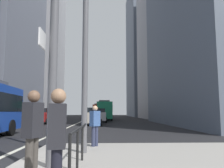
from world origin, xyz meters
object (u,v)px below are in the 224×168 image
Objects in this scene: city_bus_red_distant at (98,110)px; city_bus_red_receding at (104,110)px; car_oncoming_mid at (42,116)px; car_receding_far at (100,115)px; car_receding_near at (93,116)px; pedestrian_walking at (57,140)px; bollard_back at (31,142)px; pedestrian_waiting at (33,131)px; street_lamp_post at (86,6)px; pedestrian_far at (95,124)px.

city_bus_red_receding is at bearing -85.13° from city_bus_red_distant.
car_oncoming_mid is 7.90m from car_receding_far.
car_receding_near is at bearing -94.50° from city_bus_red_receding.
city_bus_red_distant is 6.55× the size of pedestrian_walking.
bollard_back is at bearing -93.26° from car_receding_far.
bollard_back is at bearing -76.03° from car_oncoming_mid.
pedestrian_waiting is (-0.14, -21.91, 0.16)m from car_receding_near.
city_bus_red_receding is 6.08× the size of pedestrian_waiting.
pedestrian_walking is at bearing -74.89° from car_oncoming_mid.
city_bus_red_receding is 14.86m from car_oncoming_mid.
city_bus_red_receding is 2.37× the size of car_receding_near.
car_oncoming_mid is at bearing -155.46° from car_receding_far.
street_lamp_post reaches higher than city_bus_red_receding.
car_receding_near is at bearing 87.63° from bollard_back.
pedestrian_waiting is at bearing -75.73° from car_oncoming_mid.
car_oncoming_mid is at bearing 154.20° from car_receding_near.
street_lamp_post is (0.70, -50.44, 3.45)m from city_bus_red_distant.
pedestrian_far is at bearing -90.63° from city_bus_red_receding.
city_bus_red_distant is at bearing 77.52° from car_oncoming_mid.
car_oncoming_mid reaches higher than pedestrian_walking.
pedestrian_far is at bearing -89.50° from car_receding_far.
bollard_back is 2.32m from pedestrian_waiting.
city_bus_red_receding reaches higher than car_receding_far.
car_receding_far is at bearing 88.36° from pedestrian_waiting.
pedestrian_waiting is (0.68, -2.17, 0.47)m from bollard_back.
pedestrian_waiting reaches higher than bollard_back.
car_receding_far is at bearing 89.76° from street_lamp_post.
car_receding_near is at bearing -25.80° from car_oncoming_mid.
car_receding_far is (0.67, 6.43, -0.00)m from car_receding_near.
city_bus_red_distant is 54.94m from pedestrian_walking.
bollard_back is at bearing -92.37° from car_receding_near.
car_receding_far is 29.42m from pedestrian_walking.
car_oncoming_mid is 23.17m from street_lamp_post.
pedestrian_waiting is (-1.38, -37.71, -0.69)m from city_bus_red_receding.
city_bus_red_distant is 6.29× the size of pedestrian_waiting.
city_bus_red_distant is 50.56m from street_lamp_post.
pedestrian_walking is at bearing -89.29° from city_bus_red_distant.
car_oncoming_mid and car_receding_near have the same top height.
city_bus_red_distant is 6.98× the size of pedestrian_far.
car_oncoming_mid is 2.82× the size of pedestrian_far.
car_receding_far reaches higher than bollard_back.
car_receding_near is 2.85× the size of pedestrian_far.
car_receding_far is at bearing 86.74° from bollard_back.
car_receding_far is (7.18, 3.28, -0.00)m from car_oncoming_mid.
car_receding_near is 19.76m from bollard_back.
city_bus_red_receding is at bearing 88.87° from street_lamp_post.
car_receding_near is (-1.24, -15.79, -0.84)m from city_bus_red_receding.
street_lamp_post is 4.49× the size of pedestrian_waiting.
city_bus_red_receding is 15.87m from car_receding_near.
car_receding_far reaches higher than pedestrian_far.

